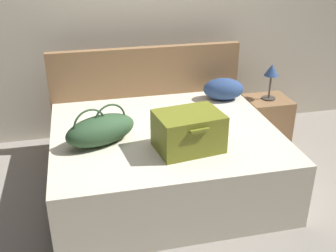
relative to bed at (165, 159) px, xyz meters
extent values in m
plane|color=gray|center=(0.00, -0.40, -0.28)|extent=(12.00, 12.00, 0.00)
cube|color=beige|center=(0.00, 1.25, 1.02)|extent=(8.00, 0.10, 2.60)
cube|color=beige|center=(0.00, 0.00, 0.00)|extent=(1.90, 1.63, 0.56)
cube|color=olive|center=(0.00, 0.86, 0.25)|extent=(1.94, 0.08, 1.06)
cube|color=olive|center=(0.11, -0.35, 0.40)|extent=(0.54, 0.43, 0.24)
cube|color=#28282D|center=(0.11, -0.35, 0.44)|extent=(0.48, 0.38, 0.17)
cube|color=#99999E|center=(0.03, -0.40, 0.54)|extent=(0.13, 0.13, 0.04)
cube|color=#B21E19|center=(0.18, -0.30, 0.54)|extent=(0.11, 0.06, 0.04)
cube|color=olive|center=(0.11, -0.35, 0.55)|extent=(0.54, 0.43, 0.05)
cube|color=olive|center=(0.14, -0.54, 0.52)|extent=(0.15, 0.05, 0.02)
ellipsoid|color=#2D4C2D|center=(-0.54, -0.11, 0.40)|extent=(0.64, 0.47, 0.23)
torus|color=#2D4C2D|center=(-0.62, -0.14, 0.46)|extent=(0.26, 0.12, 0.28)
torus|color=#2D4C2D|center=(-0.46, -0.08, 0.46)|extent=(0.26, 0.12, 0.28)
ellipsoid|color=navy|center=(0.73, 0.56, 0.39)|extent=(0.44, 0.32, 0.22)
cube|color=olive|center=(1.23, 0.57, -0.02)|extent=(0.44, 0.40, 0.52)
cylinder|color=#3F3833|center=(1.23, 0.57, 0.24)|extent=(0.14, 0.14, 0.01)
cylinder|color=#4C443D|center=(1.23, 0.57, 0.37)|extent=(0.02, 0.02, 0.24)
cone|color=navy|center=(1.23, 0.57, 0.55)|extent=(0.15, 0.15, 0.12)
camera|label=1|loc=(-0.67, -3.04, 1.82)|focal=43.62mm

